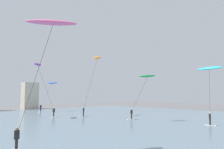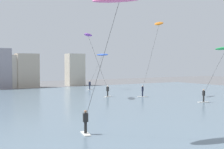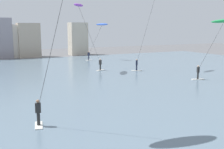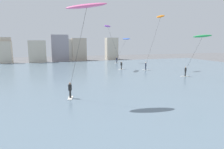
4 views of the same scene
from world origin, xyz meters
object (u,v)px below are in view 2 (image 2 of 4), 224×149
at_px(kitesurfer_blue, 101,59).
at_px(kitesurfer_green, 223,54).
at_px(kitesurfer_purple, 90,41).
at_px(kitesurfer_pink, 117,9).
at_px(kitesurfer_orange, 157,32).

xyz_separation_m(kitesurfer_blue, kitesurfer_green, (1.97, -25.80, 0.24)).
bearing_deg(kitesurfer_purple, kitesurfer_pink, -112.71).
height_order(kitesurfer_pink, kitesurfer_orange, kitesurfer_orange).
relative_size(kitesurfer_pink, kitesurfer_blue, 1.42).
bearing_deg(kitesurfer_pink, kitesurfer_orange, 44.06).
xyz_separation_m(kitesurfer_blue, kitesurfer_purple, (-8.05, -11.40, 2.41)).
xyz_separation_m(kitesurfer_pink, kitesurfer_purple, (8.68, 20.73, -0.34)).
bearing_deg(kitesurfer_pink, kitesurfer_blue, 62.50).
relative_size(kitesurfer_green, kitesurfer_orange, 0.61).
bearing_deg(kitesurfer_green, kitesurfer_purple, 124.82).
bearing_deg(kitesurfer_blue, kitesurfer_orange, -84.28).
distance_m(kitesurfer_blue, kitesurfer_green, 25.88).
relative_size(kitesurfer_green, kitesurfer_purple, 0.76).
distance_m(kitesurfer_blue, kitesurfer_orange, 15.10).
bearing_deg(kitesurfer_orange, kitesurfer_green, -87.42).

